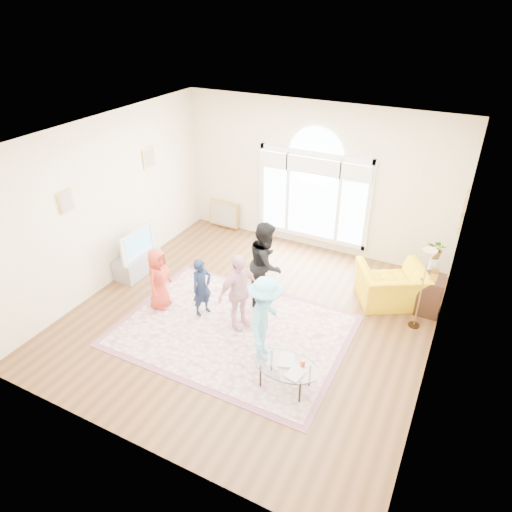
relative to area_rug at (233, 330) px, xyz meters
The scene contains 18 objects.
ground 0.48m from the area_rug, 79.83° to the left, with size 6.00×6.00×0.00m, color #54361C.
room_shell 3.66m from the area_rug, 88.37° to the left, with size 6.00×6.00×6.00m.
area_rug is the anchor object (origin of this frame).
rug_border 0.00m from the area_rug, 90.00° to the left, with size 3.80×2.80×0.01m, color #8A5262.
tv_console 2.78m from the area_rug, 163.82° to the left, with size 0.45×1.00×0.42m, color #94979C.
television 2.85m from the area_rug, 163.77° to the left, with size 0.17×1.00×0.57m.
coffee_table 1.56m from the area_rug, 30.10° to the right, with size 0.99×0.65×0.54m.
armchair 3.00m from the area_rug, 42.86° to the left, with size 1.13×0.99×0.74m, color yellow.
side_cabinet 3.57m from the area_rug, 36.17° to the left, with size 0.40×0.50×0.70m, color black.
floor_lamp 3.39m from the area_rug, 29.53° to the left, with size 0.30×0.30×1.51m.
plant_pedestal 3.99m from the area_rug, 45.54° to the left, with size 0.20×0.20×0.70m, color white.
potted_plant 4.07m from the area_rug, 45.54° to the left, with size 0.34×0.29×0.38m, color #33722D.
leaning_picture 3.99m from the area_rug, 122.22° to the left, with size 0.80×0.05×0.62m, color tan.
child_red 1.63m from the area_rug, behind, with size 0.57×0.37×1.16m, color red.
child_navy 0.92m from the area_rug, 164.74° to the left, with size 0.40×0.26×1.09m, color #15223D.
child_black 1.33m from the area_rug, 83.44° to the left, with size 0.78×0.60×1.60m, color black.
child_pink 0.73m from the area_rug, 76.71° to the left, with size 0.82×0.34×1.39m, color #EEAEBA.
child_blue 1.10m from the area_rug, 22.37° to the right, with size 0.93×0.54×1.44m, color #6DCCF1.
Camera 1 is at (3.03, -5.72, 5.04)m, focal length 32.00 mm.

